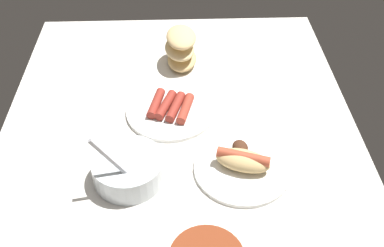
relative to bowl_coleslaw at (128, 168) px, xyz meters
The scene contains 5 objects.
ground_plane 17.05cm from the bowl_coleslaw, 134.80° to the left, with size 120.00×90.00×3.00cm, color silver.
bowl_coleslaw is the anchor object (origin of this frame).
plate_hotdog_assembled 25.77cm from the bowl_coleslaw, 93.82° to the left, with size 22.17×22.17×5.61cm.
plate_sausages 24.53cm from the bowl_coleslaw, 157.38° to the left, with size 23.31×23.31×3.43cm.
bread_stack 46.70cm from the bowl_coleslaw, 164.42° to the left, with size 13.95×10.37×10.80cm.
Camera 1 is at (80.31, 0.09, 77.93)cm, focal length 42.68 mm.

